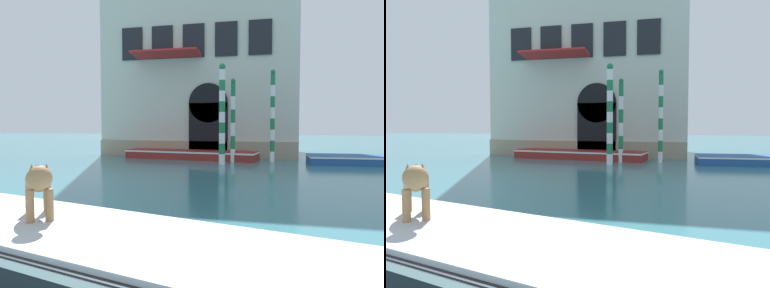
% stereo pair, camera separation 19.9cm
% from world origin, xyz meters
% --- Properties ---
extents(palazzo_left, '(11.23, 7.40, 14.70)m').
position_xyz_m(palazzo_left, '(-2.06, 23.17, 7.33)').
color(palazzo_left, beige).
rests_on(palazzo_left, ground_plane).
extents(boat_foreground, '(7.44, 3.64, 0.71)m').
position_xyz_m(boat_foreground, '(1.20, 3.69, 0.38)').
color(boat_foreground, black).
rests_on(boat_foreground, ground_plane).
extents(dog_on_deck, '(0.74, 0.90, 0.71)m').
position_xyz_m(dog_on_deck, '(-0.11, 4.07, 1.17)').
color(dog_on_deck, '#997047').
rests_on(dog_on_deck, boat_foreground).
extents(boat_moored_near_palazzo, '(7.15, 2.53, 0.45)m').
position_xyz_m(boat_moored_near_palazzo, '(-1.94, 19.04, 0.24)').
color(boat_moored_near_palazzo, maroon).
rests_on(boat_moored_near_palazzo, ground_plane).
extents(boat_moored_far, '(6.44, 2.24, 0.41)m').
position_xyz_m(boat_moored_far, '(7.07, 18.40, 0.22)').
color(boat_moored_far, '#234C8C').
rests_on(boat_moored_far, ground_plane).
extents(mooring_pole_0, '(0.29, 0.29, 4.57)m').
position_xyz_m(mooring_pole_0, '(0.07, 16.87, 2.31)').
color(mooring_pole_0, white).
rests_on(mooring_pole_0, ground_plane).
extents(mooring_pole_1, '(0.23, 0.23, 4.01)m').
position_xyz_m(mooring_pole_1, '(0.42, 17.99, 2.02)').
color(mooring_pole_1, white).
rests_on(mooring_pole_1, ground_plane).
extents(mooring_pole_2, '(0.23, 0.23, 4.42)m').
position_xyz_m(mooring_pole_2, '(2.27, 18.27, 2.23)').
color(mooring_pole_2, white).
rests_on(mooring_pole_2, ground_plane).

